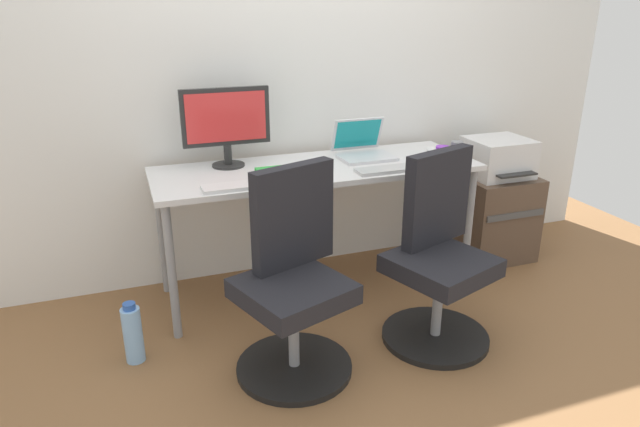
{
  "coord_description": "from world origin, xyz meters",
  "views": [
    {
      "loc": [
        -1.03,
        -2.86,
        1.63
      ],
      "look_at": [
        0.0,
        -0.05,
        0.49
      ],
      "focal_mm": 31.85,
      "sensor_mm": 36.0,
      "label": 1
    }
  ],
  "objects_px": {
    "side_cabinet": "(491,215)",
    "desktop_monitor": "(226,122)",
    "office_chair_right": "(438,258)",
    "printer": "(498,157)",
    "water_bottle_on_floor": "(133,334)",
    "coffee_mug": "(442,154)",
    "office_chair_left": "(293,283)",
    "open_laptop": "(363,148)"
  },
  "relations": [
    {
      "from": "water_bottle_on_floor",
      "to": "desktop_monitor",
      "type": "distance_m",
      "value": 1.19
    },
    {
      "from": "side_cabinet",
      "to": "printer",
      "type": "height_order",
      "value": "printer"
    },
    {
      "from": "office_chair_right",
      "to": "printer",
      "type": "xyz_separation_m",
      "value": [
        0.85,
        0.73,
        0.25
      ]
    },
    {
      "from": "side_cabinet",
      "to": "printer",
      "type": "relative_size",
      "value": 1.39
    },
    {
      "from": "office_chair_left",
      "to": "side_cabinet",
      "type": "xyz_separation_m",
      "value": [
        1.61,
        0.73,
        -0.15
      ]
    },
    {
      "from": "water_bottle_on_floor",
      "to": "office_chair_right",
      "type": "bearing_deg",
      "value": -10.54
    },
    {
      "from": "printer",
      "to": "coffee_mug",
      "type": "height_order",
      "value": "coffee_mug"
    },
    {
      "from": "open_laptop",
      "to": "coffee_mug",
      "type": "distance_m",
      "value": 0.46
    },
    {
      "from": "coffee_mug",
      "to": "water_bottle_on_floor",
      "type": "bearing_deg",
      "value": -172.42
    },
    {
      "from": "office_chair_left",
      "to": "desktop_monitor",
      "type": "relative_size",
      "value": 1.96
    },
    {
      "from": "side_cabinet",
      "to": "printer",
      "type": "bearing_deg",
      "value": -90.0
    },
    {
      "from": "office_chair_right",
      "to": "printer",
      "type": "distance_m",
      "value": 1.15
    },
    {
      "from": "office_chair_left",
      "to": "printer",
      "type": "distance_m",
      "value": 1.78
    },
    {
      "from": "office_chair_right",
      "to": "side_cabinet",
      "type": "height_order",
      "value": "office_chair_right"
    },
    {
      "from": "printer",
      "to": "desktop_monitor",
      "type": "height_order",
      "value": "desktop_monitor"
    },
    {
      "from": "water_bottle_on_floor",
      "to": "coffee_mug",
      "type": "bearing_deg",
      "value": 7.58
    },
    {
      "from": "printer",
      "to": "office_chair_right",
      "type": "bearing_deg",
      "value": -139.66
    },
    {
      "from": "side_cabinet",
      "to": "water_bottle_on_floor",
      "type": "bearing_deg",
      "value": -168.94
    },
    {
      "from": "water_bottle_on_floor",
      "to": "office_chair_left",
      "type": "bearing_deg",
      "value": -20.92
    },
    {
      "from": "printer",
      "to": "office_chair_left",
      "type": "bearing_deg",
      "value": -155.7
    },
    {
      "from": "office_chair_right",
      "to": "printer",
      "type": "bearing_deg",
      "value": 40.34
    },
    {
      "from": "side_cabinet",
      "to": "water_bottle_on_floor",
      "type": "distance_m",
      "value": 2.37
    },
    {
      "from": "printer",
      "to": "water_bottle_on_floor",
      "type": "distance_m",
      "value": 2.42
    },
    {
      "from": "office_chair_left",
      "to": "desktop_monitor",
      "type": "xyz_separation_m",
      "value": [
        -0.11,
        0.84,
        0.58
      ]
    },
    {
      "from": "office_chair_left",
      "to": "water_bottle_on_floor",
      "type": "xyz_separation_m",
      "value": [
        -0.71,
        0.27,
        -0.28
      ]
    },
    {
      "from": "office_chair_left",
      "to": "open_laptop",
      "type": "xyz_separation_m",
      "value": [
        0.68,
        0.77,
        0.38
      ]
    },
    {
      "from": "office_chair_right",
      "to": "open_laptop",
      "type": "height_order",
      "value": "open_laptop"
    },
    {
      "from": "coffee_mug",
      "to": "side_cabinet",
      "type": "bearing_deg",
      "value": 21.54
    },
    {
      "from": "water_bottle_on_floor",
      "to": "open_laptop",
      "type": "distance_m",
      "value": 1.62
    },
    {
      "from": "desktop_monitor",
      "to": "open_laptop",
      "type": "distance_m",
      "value": 0.81
    },
    {
      "from": "office_chair_right",
      "to": "open_laptop",
      "type": "xyz_separation_m",
      "value": [
        -0.07,
        0.77,
        0.38
      ]
    },
    {
      "from": "side_cabinet",
      "to": "desktop_monitor",
      "type": "relative_size",
      "value": 1.16
    },
    {
      "from": "open_laptop",
      "to": "side_cabinet",
      "type": "bearing_deg",
      "value": -2.91
    },
    {
      "from": "office_chair_right",
      "to": "water_bottle_on_floor",
      "type": "xyz_separation_m",
      "value": [
        -1.47,
        0.27,
        -0.28
      ]
    },
    {
      "from": "office_chair_left",
      "to": "printer",
      "type": "relative_size",
      "value": 2.35
    },
    {
      "from": "water_bottle_on_floor",
      "to": "desktop_monitor",
      "type": "height_order",
      "value": "desktop_monitor"
    },
    {
      "from": "desktop_monitor",
      "to": "coffee_mug",
      "type": "distance_m",
      "value": 1.23
    },
    {
      "from": "office_chair_right",
      "to": "water_bottle_on_floor",
      "type": "relative_size",
      "value": 3.03
    },
    {
      "from": "office_chair_right",
      "to": "coffee_mug",
      "type": "relative_size",
      "value": 10.22
    },
    {
      "from": "side_cabinet",
      "to": "desktop_monitor",
      "type": "xyz_separation_m",
      "value": [
        -1.71,
        0.12,
        0.73
      ]
    },
    {
      "from": "printer",
      "to": "coffee_mug",
      "type": "xyz_separation_m",
      "value": [
        -0.55,
        -0.22,
        0.13
      ]
    },
    {
      "from": "coffee_mug",
      "to": "printer",
      "type": "bearing_deg",
      "value": 21.46
    }
  ]
}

